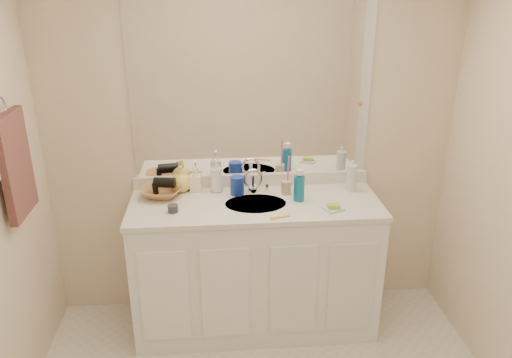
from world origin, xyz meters
The scene contains 23 objects.
wall_back centered at (0.00, 1.30, 1.20)m, with size 2.60×0.02×2.40m, color beige.
vanity_cabinet centered at (0.00, 1.02, 0.42)m, with size 1.50×0.55×0.85m, color silver.
countertop centered at (0.00, 1.02, 0.86)m, with size 1.52×0.57×0.03m, color silver.
backsplash centered at (0.00, 1.29, 0.92)m, with size 1.52×0.03×0.08m, color silver.
sink_basin centered at (0.00, 1.00, 0.87)m, with size 0.37×0.37×0.02m, color beige.
faucet centered at (0.00, 1.18, 0.94)m, with size 0.02×0.02×0.11m, color silver.
mirror centered at (0.00, 1.29, 1.56)m, with size 1.48×0.01×1.20m, color white.
blue_mug centered at (-0.10, 1.15, 0.94)m, with size 0.09×0.09×0.12m, color navy.
tan_cup centered at (0.20, 1.14, 0.92)m, with size 0.06×0.06×0.08m, color tan.
toothbrush centered at (0.21, 1.14, 1.03)m, with size 0.01×0.01×0.21m, color #F340B4.
mouthwash_bottle centered at (0.27, 1.03, 0.96)m, with size 0.07×0.07×0.16m, color #0A6281.
clear_pump_bottle centered at (0.62, 1.15, 0.97)m, with size 0.06×0.06×0.17m, color silver.
soap_dish centered at (0.45, 0.87, 0.89)m, with size 0.11×0.09×0.01m, color silver.
green_soap centered at (0.45, 0.87, 0.90)m, with size 0.07×0.05×0.03m, color #95BE2E.
orange_comb centered at (0.12, 0.80, 0.88)m, with size 0.12×0.02×0.00m, color orange.
dark_jar centered at (-0.49, 0.93, 0.90)m, with size 0.06×0.06×0.04m, color #2C2C32.
soap_bottle_white centered at (-0.23, 1.21, 0.99)m, with size 0.08×0.08×0.21m, color silver.
soap_bottle_cream centered at (-0.36, 1.23, 0.96)m, with size 0.07×0.07×0.16m, color #FDF3CE.
soap_bottle_yellow centered at (-0.46, 1.23, 0.96)m, with size 0.13×0.13×0.17m, color #E6CA59.
wicker_basket centered at (-0.57, 1.16, 0.91)m, with size 0.25×0.25×0.06m, color #9B693E.
hair_dryer centered at (-0.55, 1.16, 0.97)m, with size 0.07×0.07×0.13m, color black.
towel_ring centered at (-1.27, 0.77, 1.55)m, with size 0.11×0.11×0.01m, color silver.
hand_towel centered at (-1.25, 0.77, 1.25)m, with size 0.04×0.32×0.55m, color #402422.
Camera 1 is at (-0.23, -1.71, 2.13)m, focal length 35.00 mm.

